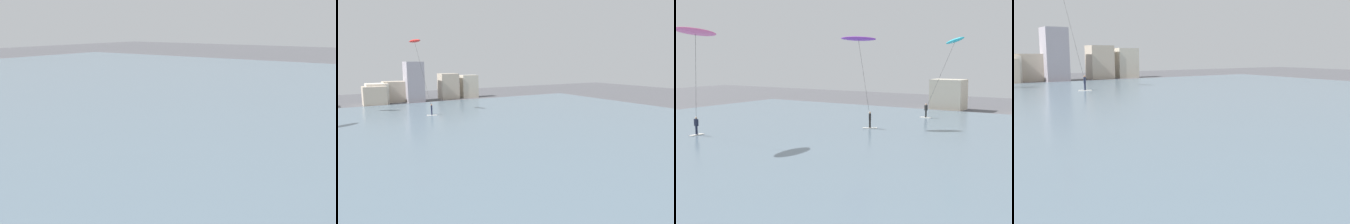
{
  "view_description": "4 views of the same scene",
  "coord_description": "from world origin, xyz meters",
  "views": [
    {
      "loc": [
        -12.38,
        2.11,
        4.75
      ],
      "look_at": [
        -1.45,
        10.06,
        2.15
      ],
      "focal_mm": 49.96,
      "sensor_mm": 36.0,
      "label": 1
    },
    {
      "loc": [
        -7.2,
        -1.01,
        7.84
      ],
      "look_at": [
        1.95,
        14.54,
        4.79
      ],
      "focal_mm": 32.07,
      "sensor_mm": 36.0,
      "label": 2
    },
    {
      "loc": [
        8.62,
        0.36,
        6.91
      ],
      "look_at": [
        -0.67,
        14.67,
        4.83
      ],
      "focal_mm": 47.41,
      "sensor_mm": 36.0,
      "label": 3
    },
    {
      "loc": [
        -8.72,
        2.21,
        4.1
      ],
      "look_at": [
        -3.69,
        9.62,
        2.69
      ],
      "focal_mm": 40.05,
      "sensor_mm": 36.0,
      "label": 4
    }
  ],
  "objects": [
    {
      "name": "kitesurfer_red",
      "position": [
        3.93,
        42.92,
        9.37
      ],
      "size": [
        3.11,
        3.45,
        10.92
      ],
      "color": "silver",
      "rests_on": "water_bay"
    },
    {
      "name": "far_shore_buildings",
      "position": [
        4.69,
        59.23,
        2.57
      ],
      "size": [
        35.22,
        5.51,
        7.82
      ],
      "color": "beige",
      "rests_on": "ground"
    },
    {
      "name": "water_bay",
      "position": [
        0.0,
        30.11,
        0.05
      ],
      "size": [
        84.0,
        52.0,
        0.1
      ],
      "primitive_type": "cube",
      "color": "slate",
      "rests_on": "ground"
    }
  ]
}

